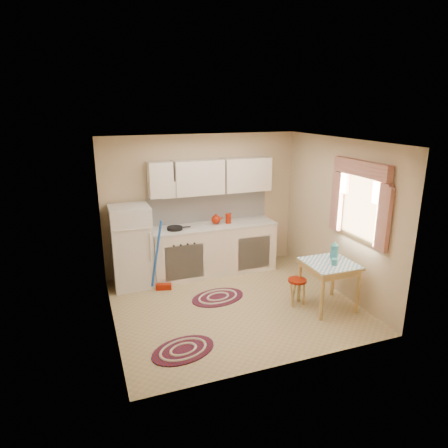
{
  "coord_description": "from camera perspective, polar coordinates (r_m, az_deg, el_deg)",
  "views": [
    {
      "loc": [
        -2.07,
        -5.19,
        2.98
      ],
      "look_at": [
        -0.07,
        0.25,
        1.25
      ],
      "focal_mm": 32.0,
      "sensor_mm": 36.0,
      "label": 1
    }
  ],
  "objects": [
    {
      "name": "mug",
      "position": [
        6.08,
        15.47,
        -5.29
      ],
      "size": [
        0.11,
        0.11,
        0.1
      ],
      "primitive_type": "cylinder",
      "rotation": [
        0.0,
        0.0,
        -0.41
      ],
      "color": "teal",
      "rests_on": "table"
    },
    {
      "name": "frying_pan",
      "position": [
        6.91,
        -7.04,
        -0.61
      ],
      "size": [
        0.28,
        0.28,
        0.05
      ],
      "primitive_type": "cylinder",
      "rotation": [
        0.0,
        0.0,
        -0.06
      ],
      "color": "black",
      "rests_on": "countertop"
    },
    {
      "name": "rug_left",
      "position": [
        5.31,
        -5.84,
        -17.48
      ],
      "size": [
        0.96,
        0.76,
        0.02
      ],
      "primitive_type": null,
      "rotation": [
        0.0,
        0.0,
        0.26
      ],
      "color": "maroon",
      "rests_on": "ground"
    },
    {
      "name": "fridge",
      "position": [
        6.87,
        -13.08,
        -3.19
      ],
      "size": [
        0.65,
        0.6,
        1.4
      ],
      "primitive_type": "cube",
      "color": "silver",
      "rests_on": "ground"
    },
    {
      "name": "room_shell",
      "position": [
        6.03,
        2.05,
        3.37
      ],
      "size": [
        3.64,
        3.6,
        2.52
      ],
      "color": "tan",
      "rests_on": "ground"
    },
    {
      "name": "red_canister",
      "position": [
        7.22,
        0.62,
        0.73
      ],
      "size": [
        0.13,
        0.13,
        0.16
      ],
      "primitive_type": "cylinder",
      "rotation": [
        0.0,
        0.0,
        -0.3
      ],
      "color": "#951A05",
      "rests_on": "countertop"
    },
    {
      "name": "countertop",
      "position": [
        7.16,
        -1.5,
        -0.25
      ],
      "size": [
        2.27,
        0.62,
        0.04
      ],
      "primitive_type": "cube",
      "color": "beige",
      "rests_on": "base_cabinets"
    },
    {
      "name": "table",
      "position": [
        6.31,
        14.64,
        -8.44
      ],
      "size": [
        0.72,
        0.72,
        0.72
      ],
      "primitive_type": "cube",
      "color": "tan",
      "rests_on": "ground"
    },
    {
      "name": "broom",
      "position": [
        6.64,
        -8.81,
        -4.56
      ],
      "size": [
        0.3,
        0.19,
        1.2
      ],
      "primitive_type": null,
      "rotation": [
        0.0,
        0.0,
        -0.26
      ],
      "color": "blue",
      "rests_on": "ground"
    },
    {
      "name": "base_cabinets",
      "position": [
        7.3,
        -1.47,
        -3.71
      ],
      "size": [
        2.25,
        0.6,
        0.88
      ],
      "primitive_type": "cube",
      "color": "silver",
      "rests_on": "ground"
    },
    {
      "name": "rug_center",
      "position": [
        6.53,
        -0.88,
        -10.43
      ],
      "size": [
        0.98,
        0.74,
        0.02
      ],
      "primitive_type": null,
      "rotation": [
        0.0,
        0.0,
        0.19
      ],
      "color": "maroon",
      "rests_on": "ground"
    },
    {
      "name": "stool",
      "position": [
        6.35,
        10.34,
        -9.52
      ],
      "size": [
        0.34,
        0.34,
        0.42
      ],
      "primitive_type": "cylinder",
      "rotation": [
        0.0,
        0.0,
        -0.21
      ],
      "color": "#951A05",
      "rests_on": "ground"
    },
    {
      "name": "red_kettle",
      "position": [
        7.14,
        -1.16,
        0.64
      ],
      "size": [
        0.21,
        0.19,
        0.18
      ],
      "primitive_type": null,
      "rotation": [
        0.0,
        0.0,
        0.16
      ],
      "color": "#951A05",
      "rests_on": "countertop"
    },
    {
      "name": "coffee_pot",
      "position": [
        6.3,
        15.5,
        -3.58
      ],
      "size": [
        0.18,
        0.17,
        0.29
      ],
      "primitive_type": null,
      "rotation": [
        0.0,
        0.0,
        0.37
      ],
      "color": "teal",
      "rests_on": "table"
    }
  ]
}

